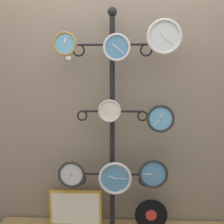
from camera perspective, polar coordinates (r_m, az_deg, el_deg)
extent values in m
cube|color=gray|center=(2.54, 0.20, 5.66)|extent=(4.40, 0.04, 2.80)
cylinder|color=black|center=(2.42, 0.05, -3.60)|extent=(0.05, 0.05, 1.99)
sphere|color=black|center=(2.45, 0.05, 20.98)|extent=(0.08, 0.08, 0.08)
cylinder|color=black|center=(2.41, -3.64, 14.41)|extent=(0.30, 0.02, 0.02)
torus|color=black|center=(2.42, -7.26, 13.17)|extent=(0.11, 0.02, 0.11)
cylinder|color=black|center=(2.40, 3.76, 14.44)|extent=(0.30, 0.02, 0.02)
torus|color=black|center=(2.40, 7.44, 13.23)|extent=(0.11, 0.02, 0.11)
cylinder|color=black|center=(2.40, -3.25, 0.16)|extent=(0.28, 0.02, 0.02)
torus|color=black|center=(2.43, -6.50, -0.80)|extent=(0.10, 0.02, 0.10)
cylinder|color=black|center=(2.39, 3.37, 0.13)|extent=(0.28, 0.02, 0.02)
torus|color=black|center=(2.40, 6.66, -0.87)|extent=(0.10, 0.02, 0.10)
cylinder|color=black|center=(2.55, -3.52, -13.29)|extent=(0.31, 0.02, 0.02)
torus|color=black|center=(2.58, -7.02, -14.28)|extent=(0.12, 0.02, 0.12)
cylinder|color=black|center=(2.53, 3.63, -13.39)|extent=(0.31, 0.02, 0.02)
torus|color=black|center=(2.56, 7.18, -14.48)|extent=(0.12, 0.02, 0.12)
cylinder|color=#60A8DB|center=(2.36, -10.16, 14.40)|extent=(0.19, 0.02, 0.19)
torus|color=#A58438|center=(2.35, -10.24, 14.44)|extent=(0.20, 0.02, 0.20)
cylinder|color=#A58438|center=(2.35, -10.24, 14.45)|extent=(0.01, 0.01, 0.01)
cube|color=silver|center=(2.35, -10.22, 14.99)|extent=(0.01, 0.00, 0.05)
cube|color=silver|center=(2.35, -9.91, 15.27)|extent=(0.04, 0.00, 0.07)
cylinder|color=#4C84B2|center=(2.30, 1.05, 13.86)|extent=(0.21, 0.02, 0.21)
torus|color=silver|center=(2.28, 1.04, 13.90)|extent=(0.24, 0.02, 0.24)
cylinder|color=silver|center=(2.28, 1.04, 13.90)|extent=(0.01, 0.01, 0.01)
cube|color=silver|center=(2.28, 0.48, 14.25)|extent=(0.05, 0.00, 0.04)
cube|color=silver|center=(2.28, 1.83, 13.20)|extent=(0.07, 0.00, 0.06)
cylinder|color=silver|center=(2.33, 11.27, 15.75)|extent=(0.27, 0.02, 0.27)
torus|color=silver|center=(2.32, 11.33, 15.81)|extent=(0.30, 0.03, 0.30)
cylinder|color=silver|center=(2.32, 11.32, 15.80)|extent=(0.02, 0.01, 0.02)
cube|color=silver|center=(2.32, 10.86, 16.48)|extent=(0.05, 0.00, 0.06)
cube|color=silver|center=(2.32, 12.35, 14.93)|extent=(0.09, 0.00, 0.07)
cylinder|color=silver|center=(2.29, -0.54, 0.26)|extent=(0.18, 0.02, 0.18)
torus|color=silver|center=(2.28, -0.55, 0.22)|extent=(0.20, 0.02, 0.20)
cylinder|color=silver|center=(2.28, -0.55, 0.22)|extent=(0.01, 0.01, 0.01)
cube|color=silver|center=(2.28, -1.03, -0.06)|extent=(0.04, 0.00, 0.03)
cube|color=silver|center=(2.28, -1.39, 0.56)|extent=(0.07, 0.00, 0.03)
cylinder|color=#60A8DB|center=(2.33, 10.50, -1.39)|extent=(0.22, 0.02, 0.22)
torus|color=#262628|center=(2.32, 10.55, -1.45)|extent=(0.25, 0.02, 0.25)
cylinder|color=#262628|center=(2.32, 10.55, -1.45)|extent=(0.01, 0.01, 0.01)
cube|color=silver|center=(2.31, 10.66, -0.80)|extent=(0.02, 0.00, 0.05)
cube|color=silver|center=(2.31, 9.81, -2.23)|extent=(0.06, 0.00, 0.07)
cylinder|color=silver|center=(2.49, -8.77, -13.22)|extent=(0.23, 0.02, 0.23)
torus|color=#262628|center=(2.48, -8.84, -13.34)|extent=(0.25, 0.02, 0.25)
cylinder|color=#262628|center=(2.48, -8.84, -13.34)|extent=(0.01, 0.01, 0.01)
cube|color=silver|center=(2.48, -9.47, -13.19)|extent=(0.06, 0.00, 0.02)
cube|color=silver|center=(2.49, -9.58, -13.98)|extent=(0.07, 0.00, 0.07)
cylinder|color=#4C84B2|center=(2.43, 0.70, -14.15)|extent=(0.27, 0.02, 0.27)
torus|color=silver|center=(2.42, 0.69, -14.29)|extent=(0.30, 0.03, 0.30)
cylinder|color=silver|center=(2.42, 0.69, -14.28)|extent=(0.02, 0.01, 0.02)
cube|color=silver|center=(2.42, -0.06, -14.01)|extent=(0.06, 0.00, 0.03)
cube|color=silver|center=(2.42, 2.00, -14.33)|extent=(0.11, 0.00, 0.01)
cylinder|color=#4C84B2|center=(2.44, 8.95, -13.10)|extent=(0.24, 0.02, 0.24)
torus|color=#262628|center=(2.43, 9.00, -13.22)|extent=(0.27, 0.02, 0.27)
cylinder|color=#262628|center=(2.43, 9.00, -13.22)|extent=(0.01, 0.01, 0.01)
cube|color=silver|center=(2.42, 8.30, -13.29)|extent=(0.06, 0.00, 0.01)
cube|color=silver|center=(2.42, 7.87, -13.24)|extent=(0.09, 0.00, 0.01)
cylinder|color=black|center=(2.64, 8.52, -21.31)|extent=(0.30, 0.01, 0.30)
cylinder|color=red|center=(2.63, 8.53, -21.35)|extent=(0.10, 0.00, 0.10)
cube|color=gold|center=(2.70, -7.94, -20.02)|extent=(0.50, 0.02, 0.35)
cube|color=white|center=(2.69, -7.98, -20.12)|extent=(0.46, 0.00, 0.31)
cube|color=white|center=(2.33, -9.47, 11.56)|extent=(0.04, 0.00, 0.03)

